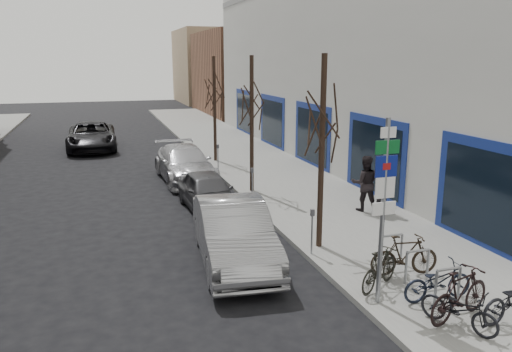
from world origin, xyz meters
TOP-DOWN VIEW (x-y plane):
  - ground at (0.00, 0.00)m, footprint 120.00×120.00m
  - sidewalk_east at (4.50, 10.00)m, footprint 5.00×70.00m
  - commercial_building at (17.00, 16.00)m, footprint 20.00×32.00m
  - brick_building_far at (13.00, 40.00)m, footprint 12.00×14.00m
  - tan_building_far at (13.50, 55.00)m, footprint 13.00×12.00m
  - highway_sign_pole at (2.40, -0.01)m, footprint 0.55×0.10m
  - bike_rack at (3.80, 0.60)m, footprint 0.66×2.26m
  - tree_near at (2.60, 3.50)m, footprint 1.80×1.80m
  - tree_mid at (2.60, 10.00)m, footprint 1.80×1.80m
  - tree_far at (2.60, 16.50)m, footprint 1.80×1.80m
  - meter_front at (2.15, 3.00)m, footprint 0.10×0.08m
  - meter_mid at (2.15, 8.50)m, footprint 0.10×0.08m
  - meter_back at (2.15, 14.00)m, footprint 0.10×0.08m
  - bike_near_left at (3.34, -1.43)m, footprint 1.14×1.62m
  - bike_near_right at (3.59, -1.14)m, footprint 1.93×1.05m
  - bike_mid_curb at (3.69, -0.31)m, footprint 1.69×0.55m
  - bike_mid_inner at (2.78, 0.60)m, footprint 1.63×1.26m
  - bike_far_inner at (3.75, 1.04)m, footprint 1.81×0.79m
  - parked_car_front at (0.07, 3.42)m, footprint 2.25×5.20m
  - parked_car_mid at (0.43, 8.35)m, footprint 1.81×4.12m
  - parked_car_back at (0.41, 13.11)m, footprint 2.37×5.42m
  - lane_car at (-3.61, 22.73)m, footprint 2.82×6.02m
  - pedestrian_near at (5.98, 5.82)m, footprint 0.72×0.61m
  - pedestrian_far at (5.55, 6.18)m, footprint 0.85×0.71m

SIDE VIEW (x-z plane):
  - ground at x=0.00m, z-range 0.00..0.00m
  - sidewalk_east at x=4.50m, z-range 0.00..0.15m
  - bike_near_left at x=3.34m, z-range 0.15..1.11m
  - bike_mid_inner at x=2.78m, z-range 0.15..1.13m
  - bike_rack at x=3.80m, z-range 0.24..1.07m
  - bike_mid_curb at x=3.69m, z-range 0.15..1.17m
  - bike_far_inner at x=3.75m, z-range 0.15..1.21m
  - parked_car_mid at x=0.43m, z-range 0.00..1.38m
  - bike_near_right at x=3.59m, z-range 0.15..1.27m
  - parked_car_back at x=0.41m, z-range 0.00..1.55m
  - parked_car_front at x=0.07m, z-range 0.00..1.67m
  - lane_car at x=-3.61m, z-range 0.00..1.67m
  - meter_front at x=2.15m, z-range 0.28..1.55m
  - meter_mid at x=2.15m, z-range 0.28..1.55m
  - meter_back at x=2.15m, z-range 0.28..1.55m
  - pedestrian_near at x=5.98m, z-range 0.15..1.82m
  - pedestrian_far at x=5.55m, z-range 0.15..2.13m
  - highway_sign_pole at x=2.40m, z-range 0.36..4.56m
  - brick_building_far at x=13.00m, z-range 0.00..8.00m
  - tree_near at x=2.60m, z-range 1.35..6.85m
  - tree_mid at x=2.60m, z-range 1.35..6.85m
  - tree_far at x=2.60m, z-range 1.35..6.85m
  - tan_building_far at x=13.50m, z-range 0.00..9.00m
  - commercial_building at x=17.00m, z-range 0.00..10.00m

